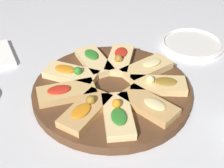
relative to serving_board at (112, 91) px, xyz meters
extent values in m
plane|color=silver|center=(0.00, 0.00, -0.01)|extent=(3.00, 3.00, 0.00)
cylinder|color=#51331E|center=(0.00, 0.00, 0.00)|extent=(0.39, 0.39, 0.02)
cube|color=tan|center=(0.01, -0.11, 0.02)|extent=(0.08, 0.14, 0.02)
ellipsoid|color=red|center=(0.02, -0.13, 0.03)|extent=(0.04, 0.06, 0.01)
cube|color=tan|center=(0.08, -0.07, 0.02)|extent=(0.14, 0.14, 0.02)
ellipsoid|color=orange|center=(0.10, -0.08, 0.03)|extent=(0.06, 0.06, 0.01)
sphere|color=olive|center=(0.07, -0.06, 0.04)|extent=(0.02, 0.02, 0.02)
cube|color=#E5C689|center=(0.11, -0.01, 0.02)|extent=(0.14, 0.07, 0.02)
ellipsoid|color=#2D7A28|center=(0.13, -0.01, 0.03)|extent=(0.06, 0.04, 0.01)
sphere|color=orange|center=(0.09, -0.01, 0.04)|extent=(0.02, 0.02, 0.02)
cube|color=tan|center=(0.09, 0.07, 0.02)|extent=(0.15, 0.13, 0.02)
ellipsoid|color=beige|center=(0.10, 0.08, 0.03)|extent=(0.06, 0.06, 0.01)
cube|color=#DBB775|center=(0.02, 0.11, 0.02)|extent=(0.09, 0.15, 0.02)
ellipsoid|color=olive|center=(0.03, 0.13, 0.03)|extent=(0.04, 0.06, 0.01)
sphere|color=beige|center=(0.02, 0.09, 0.04)|extent=(0.02, 0.02, 0.02)
cube|color=#DBB775|center=(-0.05, 0.10, 0.02)|extent=(0.11, 0.15, 0.02)
ellipsoid|color=beige|center=(-0.06, 0.12, 0.03)|extent=(0.05, 0.06, 0.01)
cube|color=#E5C689|center=(-0.11, 0.04, 0.02)|extent=(0.15, 0.11, 0.02)
ellipsoid|color=red|center=(-0.12, 0.05, 0.03)|extent=(0.06, 0.05, 0.01)
sphere|color=olive|center=(-0.09, 0.03, 0.04)|extent=(0.02, 0.02, 0.02)
cube|color=#E5C689|center=(-0.11, -0.03, 0.02)|extent=(0.15, 0.10, 0.02)
ellipsoid|color=#2D7A28|center=(-0.12, -0.04, 0.03)|extent=(0.06, 0.05, 0.01)
cube|color=#E5C689|center=(-0.06, -0.10, 0.02)|extent=(0.12, 0.15, 0.02)
ellipsoid|color=orange|center=(-0.07, -0.11, 0.03)|extent=(0.06, 0.06, 0.01)
sphere|color=#2D7A28|center=(-0.05, -0.08, 0.04)|extent=(0.02, 0.02, 0.02)
cylinder|color=white|center=(-0.19, 0.29, -0.01)|extent=(0.19, 0.19, 0.01)
torus|color=white|center=(-0.19, 0.29, 0.00)|extent=(0.18, 0.18, 0.01)
camera|label=1|loc=(0.60, -0.10, 0.49)|focal=50.00mm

